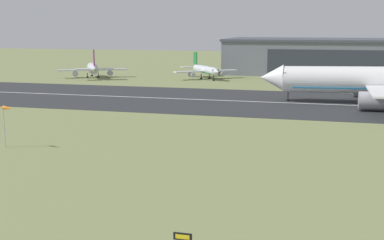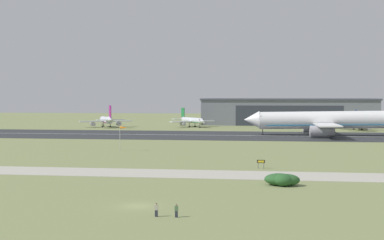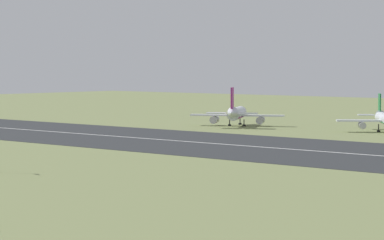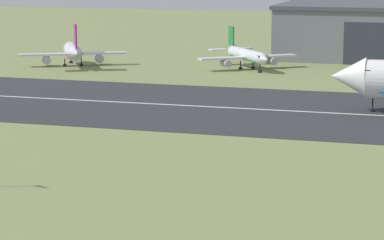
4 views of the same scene
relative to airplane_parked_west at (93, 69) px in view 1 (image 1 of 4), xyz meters
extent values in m
plane|color=#7A8451|center=(55.26, -106.45, -3.16)|extent=(607.83, 607.83, 0.00)
cube|color=#2B2D30|center=(55.26, -43.65, -3.13)|extent=(367.83, 44.81, 0.06)
cube|color=silver|center=(55.26, -43.65, -3.10)|extent=(331.05, 0.70, 0.01)
cube|color=slate|center=(83.21, 38.66, 2.91)|extent=(84.34, 34.96, 12.16)
cube|color=#424751|center=(83.21, 38.66, 9.44)|extent=(85.34, 35.96, 0.90)
cube|color=#2D333D|center=(83.21, 21.13, 1.70)|extent=(50.60, 0.12, 9.73)
cone|color=white|center=(67.00, -40.46, 2.49)|extent=(5.88, 6.41, 6.34)
cube|color=black|center=(70.09, -40.38, 3.75)|extent=(1.24, 5.35, 0.45)
cube|color=white|center=(91.78, -26.50, 1.40)|extent=(7.69, 20.53, 0.49)
cylinder|color=#A8A8B2|center=(90.39, -28.17, -0.79)|extent=(8.29, 4.09, 3.99)
cylinder|color=#A8A8B2|center=(91.00, -51.52, -0.79)|extent=(8.29, 4.09, 3.99)
cylinder|color=black|center=(71.01, -40.35, -1.90)|extent=(0.24, 0.24, 2.53)
cylinder|color=black|center=(71.01, -40.35, -2.94)|extent=(0.84, 0.84, 0.44)
cylinder|color=black|center=(92.52, -36.03, -1.90)|extent=(0.24, 0.24, 2.53)
cylinder|color=black|center=(92.52, -36.03, -2.94)|extent=(0.84, 0.84, 0.44)
cylinder|color=black|center=(92.72, -43.55, -1.90)|extent=(0.24, 0.24, 2.53)
cylinder|color=black|center=(92.72, -43.55, -2.94)|extent=(0.84, 0.84, 0.44)
cylinder|color=silver|center=(-0.17, 0.30, 0.12)|extent=(9.30, 13.21, 3.11)
cone|color=silver|center=(-4.15, 7.36, 0.12)|extent=(4.08, 3.96, 3.11)
cone|color=silver|center=(4.04, -7.16, 0.68)|extent=(4.27, 4.62, 2.80)
cube|color=black|center=(-3.40, 6.02, 0.75)|extent=(2.84, 2.26, 0.44)
cube|color=#991E7A|center=(-0.17, 0.30, -0.73)|extent=(8.50, 11.97, 0.20)
cube|color=silver|center=(5.65, 3.89, -0.42)|extent=(10.37, 7.27, 0.40)
cylinder|color=#A8A8B2|center=(4.68, 3.90, -1.63)|extent=(3.66, 4.46, 1.93)
cube|color=silver|center=(-6.25, -2.82, -0.42)|extent=(10.37, 7.27, 0.40)
cylinder|color=#A8A8B2|center=(-5.75, -1.99, -1.63)|extent=(3.66, 4.46, 1.93)
cube|color=#991E7A|center=(3.77, -6.67, 4.32)|extent=(1.90, 3.08, 5.28)
cube|color=silver|center=(7.38, -5.09, 0.59)|extent=(5.59, 4.91, 0.24)
cube|color=silver|center=(0.54, -8.95, 0.59)|extent=(5.59, 4.91, 0.24)
cylinder|color=black|center=(-2.88, 5.10, -2.30)|extent=(0.24, 0.24, 1.74)
cylinder|color=black|center=(-2.88, 5.10, -2.94)|extent=(0.84, 0.84, 0.44)
cylinder|color=black|center=(1.57, 1.02, -2.30)|extent=(0.24, 0.24, 1.74)
cylinder|color=black|center=(1.57, 1.02, -2.94)|extent=(0.84, 0.84, 0.44)
cylinder|color=black|center=(-1.68, -0.81, -2.30)|extent=(0.24, 0.24, 1.74)
cylinder|color=black|center=(-1.68, -0.81, -2.94)|extent=(0.84, 0.84, 0.44)
cylinder|color=silver|center=(38.83, 6.57, -0.03)|extent=(11.67, 13.93, 2.55)
cone|color=silver|center=(44.37, -0.52, -0.03)|extent=(3.42, 3.37, 2.55)
cone|color=silver|center=(33.06, 13.95, 0.43)|extent=(3.69, 3.82, 2.29)
cube|color=black|center=(43.59, 0.47, 0.48)|extent=(2.38, 2.20, 0.44)
cube|color=#1E7238|center=(38.83, 6.57, -0.73)|extent=(10.60, 12.62, 0.20)
cube|color=silver|center=(34.04, 2.43, -0.48)|extent=(9.51, 8.21, 0.40)
cylinder|color=#A8A8B2|center=(34.99, 2.53, -1.51)|extent=(3.28, 3.58, 1.58)
cube|color=silver|center=(44.01, 10.21, -0.48)|extent=(9.51, 8.21, 0.40)
cylinder|color=#A8A8B2|center=(43.68, 9.32, -1.51)|extent=(3.28, 3.58, 1.58)
cube|color=#1E7238|center=(33.34, 13.59, 3.41)|extent=(1.93, 2.35, 4.33)
cube|color=silver|center=(30.56, 11.92, 0.35)|extent=(4.56, 4.31, 0.24)
cube|color=silver|center=(35.63, 15.89, 0.35)|extent=(4.56, 4.31, 0.24)
cylinder|color=black|center=(42.93, 1.33, -2.23)|extent=(0.24, 0.24, 1.86)
cylinder|color=black|center=(42.93, 1.33, -2.94)|extent=(0.84, 0.84, 0.44)
cylinder|color=black|center=(37.52, 5.77, -2.23)|extent=(0.24, 0.24, 1.86)
cylinder|color=black|center=(37.52, 5.77, -2.94)|extent=(0.84, 0.84, 0.44)
cylinder|color=black|center=(39.92, 7.65, -2.23)|extent=(0.24, 0.24, 1.86)
cylinder|color=black|center=(39.92, 7.65, -2.94)|extent=(0.84, 0.84, 0.44)
cylinder|color=#B7B7BC|center=(34.34, -101.59, 0.01)|extent=(0.14, 0.14, 6.36)
cone|color=orange|center=(35.48, -101.98, 2.94)|extent=(2.19, 1.25, 0.60)
cube|color=black|center=(70.93, -131.02, -1.74)|extent=(1.56, 0.12, 0.61)
cube|color=yellow|center=(70.93, -131.09, -1.74)|extent=(1.18, 0.02, 0.37)
camera|label=1|loc=(82.44, -170.20, 15.15)|focal=50.00mm
camera|label=2|loc=(71.47, -236.21, 11.09)|focal=50.00mm
camera|label=3|loc=(142.65, -182.84, 12.65)|focal=85.00mm
camera|label=4|loc=(85.44, -187.19, 22.43)|focal=85.00mm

